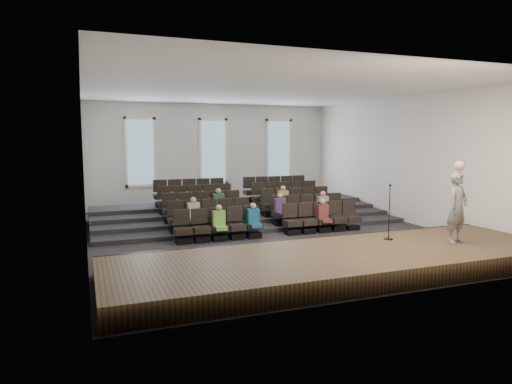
{
  "coord_description": "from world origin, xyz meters",
  "views": [
    {
      "loc": [
        -6.03,
        -14.76,
        3.34
      ],
      "look_at": [
        -0.21,
        0.5,
        1.41
      ],
      "focal_mm": 32.0,
      "sensor_mm": 36.0,
      "label": 1
    }
  ],
  "objects": [
    {
      "name": "ground",
      "position": [
        0.0,
        0.0,
        0.0
      ],
      "size": [
        14.0,
        14.0,
        0.0
      ],
      "primitive_type": "plane",
      "color": "black",
      "rests_on": "ground"
    },
    {
      "name": "ceiling",
      "position": [
        0.0,
        0.0,
        5.01
      ],
      "size": [
        12.0,
        14.0,
        0.02
      ],
      "primitive_type": "cube",
      "color": "white",
      "rests_on": "ground"
    },
    {
      "name": "wall_back",
      "position": [
        0.0,
        7.02,
        2.5
      ],
      "size": [
        12.0,
        0.04,
        5.0
      ],
      "primitive_type": "cube",
      "color": "silver",
      "rests_on": "ground"
    },
    {
      "name": "wall_front",
      "position": [
        0.0,
        -7.02,
        2.5
      ],
      "size": [
        12.0,
        0.04,
        5.0
      ],
      "primitive_type": "cube",
      "color": "silver",
      "rests_on": "ground"
    },
    {
      "name": "wall_left",
      "position": [
        -6.02,
        0.0,
        2.5
      ],
      "size": [
        0.04,
        14.0,
        5.0
      ],
      "primitive_type": "cube",
      "color": "silver",
      "rests_on": "ground"
    },
    {
      "name": "wall_right",
      "position": [
        6.02,
        0.0,
        2.5
      ],
      "size": [
        0.04,
        14.0,
        5.0
      ],
      "primitive_type": "cube",
      "color": "silver",
      "rests_on": "ground"
    },
    {
      "name": "stage",
      "position": [
        0.0,
        -5.1,
        0.25
      ],
      "size": [
        11.8,
        3.6,
        0.5
      ],
      "primitive_type": "cube",
      "color": "#503A22",
      "rests_on": "ground"
    },
    {
      "name": "stage_lip",
      "position": [
        0.0,
        -3.33,
        0.25
      ],
      "size": [
        11.8,
        0.06,
        0.52
      ],
      "primitive_type": "cube",
      "color": "black",
      "rests_on": "ground"
    },
    {
      "name": "risers",
      "position": [
        0.0,
        3.17,
        0.2
      ],
      "size": [
        11.8,
        4.8,
        0.6
      ],
      "color": "black",
      "rests_on": "ground"
    },
    {
      "name": "seating_rows",
      "position": [
        -0.0,
        1.54,
        0.68
      ],
      "size": [
        6.8,
        4.7,
        1.67
      ],
      "color": "black",
      "rests_on": "ground"
    },
    {
      "name": "windows",
      "position": [
        0.0,
        6.95,
        2.7
      ],
      "size": [
        8.44,
        0.1,
        3.24
      ],
      "color": "white",
      "rests_on": "wall_back"
    },
    {
      "name": "audience",
      "position": [
        0.0,
        0.32,
        0.81
      ],
      "size": [
        5.45,
        2.64,
        1.1
      ],
      "color": "#74B146",
      "rests_on": "seating_rows"
    },
    {
      "name": "speaker",
      "position": [
        3.47,
        -5.25,
        1.47
      ],
      "size": [
        0.8,
        0.63,
        1.93
      ],
      "primitive_type": "imported",
      "rotation": [
        0.0,
        0.0,
        0.27
      ],
      "color": "slate",
      "rests_on": "stage"
    },
    {
      "name": "mic_stand",
      "position": [
        1.98,
        -4.28,
        0.97
      ],
      "size": [
        0.26,
        0.26,
        1.57
      ],
      "color": "black",
      "rests_on": "stage"
    }
  ]
}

